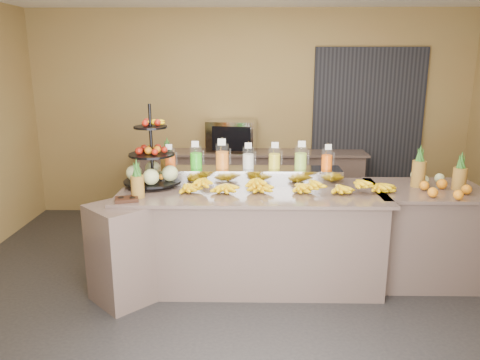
{
  "coord_description": "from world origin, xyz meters",
  "views": [
    {
      "loc": [
        -0.03,
        -3.97,
        2.13
      ],
      "look_at": [
        -0.11,
        0.3,
        1.03
      ],
      "focal_mm": 35.0,
      "sensor_mm": 36.0,
      "label": 1
    }
  ],
  "objects_px": {
    "condiment_caddy": "(127,199)",
    "banana_heap": "(282,184)",
    "fruit_stand": "(156,165)",
    "oven_warmer": "(232,136)",
    "right_fruit_pile": "(440,183)",
    "pitcher_tray": "(248,176)"
  },
  "relations": [
    {
      "from": "right_fruit_pile",
      "to": "oven_warmer",
      "type": "xyz_separation_m",
      "value": [
        -2.03,
        1.94,
        0.13
      ]
    },
    {
      "from": "banana_heap",
      "to": "right_fruit_pile",
      "type": "height_order",
      "value": "right_fruit_pile"
    },
    {
      "from": "banana_heap",
      "to": "right_fruit_pile",
      "type": "xyz_separation_m",
      "value": [
        1.49,
        0.04,
        0.01
      ]
    },
    {
      "from": "pitcher_tray",
      "to": "condiment_caddy",
      "type": "xyz_separation_m",
      "value": [
        -1.07,
        -0.65,
        -0.06
      ]
    },
    {
      "from": "banana_heap",
      "to": "right_fruit_pile",
      "type": "bearing_deg",
      "value": 1.68
    },
    {
      "from": "condiment_caddy",
      "to": "oven_warmer",
      "type": "relative_size",
      "value": 0.31
    },
    {
      "from": "condiment_caddy",
      "to": "right_fruit_pile",
      "type": "distance_m",
      "value": 2.9
    },
    {
      "from": "banana_heap",
      "to": "fruit_stand",
      "type": "distance_m",
      "value": 1.24
    },
    {
      "from": "condiment_caddy",
      "to": "right_fruit_pile",
      "type": "height_order",
      "value": "right_fruit_pile"
    },
    {
      "from": "banana_heap",
      "to": "oven_warmer",
      "type": "bearing_deg",
      "value": 105.16
    },
    {
      "from": "pitcher_tray",
      "to": "banana_heap",
      "type": "bearing_deg",
      "value": -45.09
    },
    {
      "from": "fruit_stand",
      "to": "oven_warmer",
      "type": "xyz_separation_m",
      "value": [
        0.68,
        1.79,
        0.0
      ]
    },
    {
      "from": "pitcher_tray",
      "to": "banana_heap",
      "type": "relative_size",
      "value": 0.91
    },
    {
      "from": "pitcher_tray",
      "to": "condiment_caddy",
      "type": "height_order",
      "value": "pitcher_tray"
    },
    {
      "from": "right_fruit_pile",
      "to": "condiment_caddy",
      "type": "bearing_deg",
      "value": -172.6
    },
    {
      "from": "condiment_caddy",
      "to": "pitcher_tray",
      "type": "bearing_deg",
      "value": 31.31
    },
    {
      "from": "oven_warmer",
      "to": "banana_heap",
      "type": "bearing_deg",
      "value": -66.98
    },
    {
      "from": "pitcher_tray",
      "to": "fruit_stand",
      "type": "xyz_separation_m",
      "value": [
        -0.9,
        -0.12,
        0.13
      ]
    },
    {
      "from": "banana_heap",
      "to": "condiment_caddy",
      "type": "distance_m",
      "value": 1.42
    },
    {
      "from": "banana_heap",
      "to": "fruit_stand",
      "type": "relative_size",
      "value": 2.56
    },
    {
      "from": "condiment_caddy",
      "to": "banana_heap",
      "type": "bearing_deg",
      "value": 13.4
    },
    {
      "from": "right_fruit_pile",
      "to": "oven_warmer",
      "type": "bearing_deg",
      "value": 136.21
    }
  ]
}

